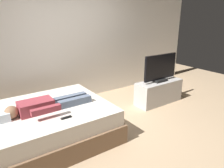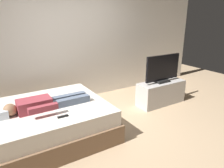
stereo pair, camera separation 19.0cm
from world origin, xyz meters
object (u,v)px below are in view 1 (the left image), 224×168
(person, at_px, (45,105))
(remote, at_px, (66,118))
(tv_stand, at_px, (158,92))
(tv, at_px, (160,69))
(bed, at_px, (44,125))

(person, bearing_deg, remote, -69.53)
(person, distance_m, tv_stand, 2.57)
(remote, distance_m, tv, 2.45)
(remote, height_order, tv, tv)
(bed, height_order, tv, tv)
(bed, distance_m, remote, 0.59)
(tv_stand, distance_m, tv, 0.53)
(tv_stand, xyz_separation_m, tv, (0.00, -0.00, 0.53))
(remote, xyz_separation_m, tv, (2.39, 0.52, 0.24))
(person, xyz_separation_m, tv_stand, (2.54, 0.12, -0.37))
(tv_stand, relative_size, tv, 1.25)
(bed, bearing_deg, remote, -69.73)
(bed, bearing_deg, tv_stand, 0.76)
(person, distance_m, remote, 0.44)
(person, xyz_separation_m, remote, (0.15, -0.40, -0.07))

